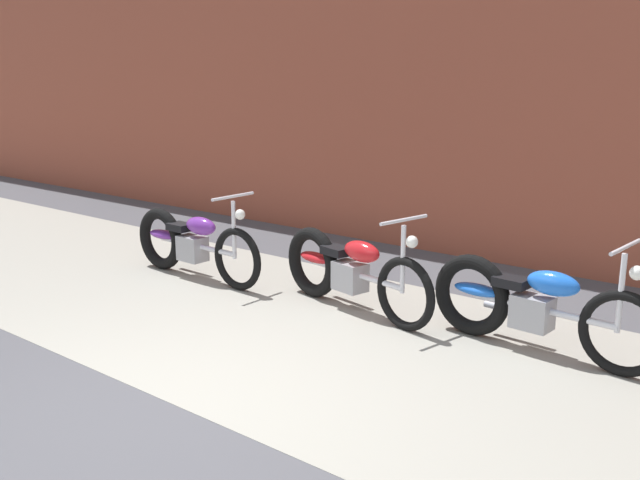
% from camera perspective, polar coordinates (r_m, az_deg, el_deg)
% --- Properties ---
extents(ground_plane, '(80.00, 80.00, 0.00)m').
position_cam_1_polar(ground_plane, '(5.16, -11.78, -12.93)').
color(ground_plane, '#47474C').
extents(sidewalk_slab, '(36.00, 3.50, 0.01)m').
position_cam_1_polar(sidewalk_slab, '(6.31, 0.60, -7.62)').
color(sidewalk_slab, gray).
rests_on(sidewalk_slab, ground).
extents(brick_building_wall, '(36.00, 0.50, 5.91)m').
position_cam_1_polar(brick_building_wall, '(8.90, 15.17, 17.37)').
color(brick_building_wall, brown).
rests_on(brick_building_wall, ground).
extents(motorcycle_purple, '(2.01, 0.58, 1.03)m').
position_cam_1_polar(motorcycle_purple, '(8.10, -10.65, -0.18)').
color(motorcycle_purple, black).
rests_on(motorcycle_purple, ground).
extents(motorcycle_red, '(1.99, 0.70, 1.03)m').
position_cam_1_polar(motorcycle_red, '(6.89, 2.02, -2.36)').
color(motorcycle_red, black).
rests_on(motorcycle_red, ground).
extents(motorcycle_blue, '(2.01, 0.58, 1.03)m').
position_cam_1_polar(motorcycle_blue, '(6.11, 16.19, -4.96)').
color(motorcycle_blue, black).
rests_on(motorcycle_blue, ground).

